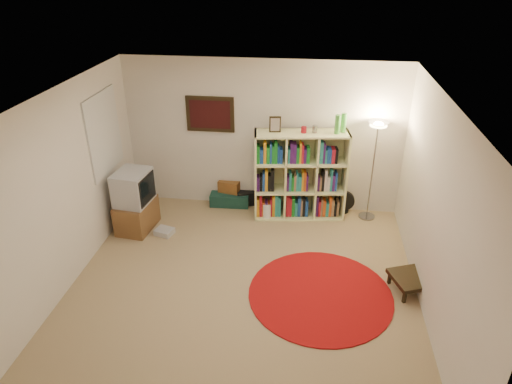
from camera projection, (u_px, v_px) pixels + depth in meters
room at (237, 201)px, 5.46m from camera, size 4.54×4.54×2.54m
bookshelf at (299, 177)px, 7.32m from camera, size 1.50×0.60×1.75m
floor_lamp at (377, 139)px, 6.94m from camera, size 0.40×0.40×1.66m
floor_fan at (344, 202)px, 7.63m from camera, size 0.34×0.18×0.39m
tv_stand at (135, 202)px, 7.06m from camera, size 0.54×0.72×0.98m
dvd_box at (164, 232)px, 7.10m from camera, size 0.32×0.29×0.09m
suitcase at (230, 197)px, 7.96m from camera, size 0.68×0.45×0.21m
wicker_basket at (230, 186)px, 7.90m from camera, size 0.41×0.33×0.20m
duffel_bag at (247, 196)px, 7.97m from camera, size 0.44×0.40×0.26m
paper_towel at (267, 212)px, 7.47m from camera, size 0.14×0.14×0.26m
red_rug at (320, 294)px, 5.85m from camera, size 1.85×1.85×0.02m
side_table at (411, 279)px, 5.85m from camera, size 0.62×0.62×0.22m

